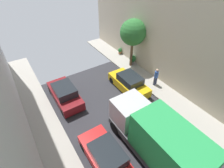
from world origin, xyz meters
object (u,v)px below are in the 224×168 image
Objects in this scene: parked_car_left_3 at (65,94)px; potted_plant_1 at (133,59)px; parked_car_left_2 at (107,158)px; parked_car_right_2 at (129,83)px; pedestrian at (156,76)px; potted_plant_2 at (120,51)px; delivery_truck at (158,139)px; street_tree_1 at (133,33)px.

parked_car_left_3 reaches higher than potted_plant_1.
parked_car_left_2 is 7.28m from parked_car_right_2.
pedestrian is 2.40× the size of potted_plant_2.
parked_car_left_2 and parked_car_right_2 have the same top height.
parked_car_left_2 is 3.13m from delivery_truck.
parked_car_right_2 is (5.40, 4.88, 0.00)m from parked_car_left_2.
potted_plant_1 is at bearing 9.43° from parked_car_left_3.
parked_car_left_3 is at bearing -170.57° from potted_plant_1.
parked_car_left_3 is 0.64× the size of delivery_truck.
pedestrian reaches higher than potted_plant_2.
delivery_truck is (2.70, -1.17, 1.07)m from parked_car_left_2.
street_tree_1 is 4.34m from potted_plant_2.
parked_car_right_2 is 6.54m from potted_plant_2.
potted_plant_2 is at bearing 84.04° from pedestrian.
delivery_truck is 13.22m from potted_plant_2.
parked_car_left_2 is 1.00× the size of parked_car_left_3.
street_tree_1 is (7.98, 7.88, 3.14)m from parked_car_left_2.
delivery_truck reaches higher than parked_car_right_2.
potted_plant_1 is 2.62m from potted_plant_2.
parked_car_left_2 is at bearing -136.10° from potted_plant_1.
parked_car_left_2 is at bearing -90.00° from parked_car_left_3.
pedestrian reaches higher than parked_car_left_3.
delivery_truck is 6.75× the size of potted_plant_1.
parked_car_left_3 is at bearing -154.81° from potted_plant_2.
street_tree_1 is (5.28, 9.06, 2.07)m from delivery_truck.
parked_car_left_3 is at bearing -171.18° from street_tree_1.
potted_plant_1 is (0.55, 4.08, -0.38)m from pedestrian.
street_tree_1 is (7.98, 1.24, 3.14)m from parked_car_left_3.
delivery_truck is (2.70, -7.82, 1.07)m from parked_car_left_3.
potted_plant_2 is at bearing 25.19° from parked_car_left_3.
delivery_truck is at bearing -121.52° from potted_plant_1.
parked_car_left_3 is 8.25m from pedestrian.
parked_car_right_2 is at bearing -130.59° from street_tree_1.
street_tree_1 reaches higher than parked_car_right_2.
pedestrian is 0.34× the size of street_tree_1.
street_tree_1 is (0.18, 3.94, 2.78)m from pedestrian.
parked_car_right_2 is 0.84× the size of street_tree_1.
delivery_truck is at bearing -116.11° from potted_plant_2.
delivery_truck reaches higher than parked_car_left_2.
parked_car_right_2 reaches higher than potted_plant_2.
delivery_truck is 3.84× the size of pedestrian.
parked_car_left_3 is 5.86× the size of potted_plant_2.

